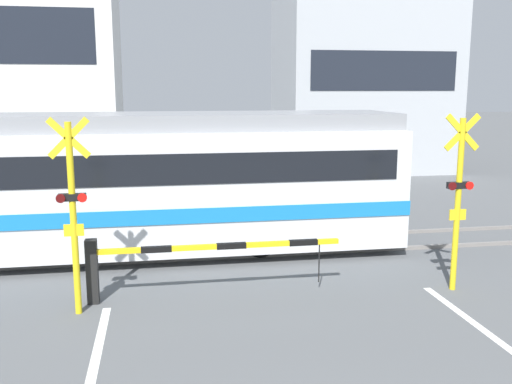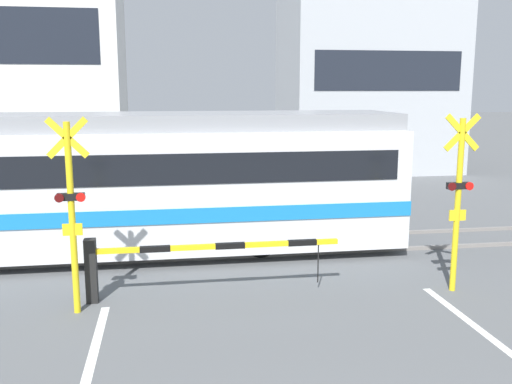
{
  "view_description": "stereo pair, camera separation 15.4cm",
  "coord_description": "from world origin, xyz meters",
  "px_view_note": "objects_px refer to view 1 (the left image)",
  "views": [
    {
      "loc": [
        -2.01,
        -2.99,
        3.76
      ],
      "look_at": [
        0.0,
        8.63,
        1.6
      ],
      "focal_mm": 40.0,
      "sensor_mm": 36.0,
      "label": 1
    },
    {
      "loc": [
        -1.85,
        -3.01,
        3.76
      ],
      "look_at": [
        0.0,
        8.63,
        1.6
      ],
      "focal_mm": 40.0,
      "sensor_mm": 36.0,
      "label": 2
    }
  ],
  "objects_px": {
    "crossing_barrier_near": "(164,258)",
    "crossing_barrier_far": "(296,191)",
    "crossing_signal_left": "(73,208)",
    "crossing_signal_right": "(458,195)",
    "commuter_train": "(15,184)",
    "pedestrian": "(237,176)"
  },
  "relations": [
    {
      "from": "crossing_barrier_near",
      "to": "crossing_barrier_far",
      "type": "relative_size",
      "value": 1.0
    },
    {
      "from": "crossing_barrier_far",
      "to": "crossing_signal_left",
      "type": "xyz_separation_m",
      "value": [
        -5.37,
        -6.48,
        1.06
      ]
    },
    {
      "from": "crossing_signal_right",
      "to": "crossing_signal_left",
      "type": "bearing_deg",
      "value": 180.0
    },
    {
      "from": "commuter_train",
      "to": "crossing_signal_right",
      "type": "xyz_separation_m",
      "value": [
        8.51,
        -3.39,
        0.11
      ]
    },
    {
      "from": "crossing_barrier_near",
      "to": "crossing_signal_right",
      "type": "xyz_separation_m",
      "value": [
        5.37,
        -0.44,
        1.06
      ]
    },
    {
      "from": "commuter_train",
      "to": "crossing_signal_left",
      "type": "bearing_deg",
      "value": -63.59
    },
    {
      "from": "crossing_signal_left",
      "to": "commuter_train",
      "type": "bearing_deg",
      "value": 116.41
    },
    {
      "from": "crossing_barrier_far",
      "to": "crossing_signal_left",
      "type": "height_order",
      "value": "crossing_signal_left"
    },
    {
      "from": "crossing_barrier_near",
      "to": "crossing_signal_left",
      "type": "distance_m",
      "value": 1.85
    },
    {
      "from": "crossing_signal_left",
      "to": "crossing_signal_right",
      "type": "distance_m",
      "value": 6.83
    },
    {
      "from": "crossing_barrier_near",
      "to": "crossing_signal_right",
      "type": "relative_size",
      "value": 1.39
    },
    {
      "from": "crossing_barrier_near",
      "to": "crossing_signal_left",
      "type": "relative_size",
      "value": 1.39
    },
    {
      "from": "crossing_barrier_near",
      "to": "crossing_barrier_far",
      "type": "xyz_separation_m",
      "value": [
        3.92,
        6.04,
        0.0
      ]
    },
    {
      "from": "crossing_barrier_near",
      "to": "commuter_train",
      "type": "bearing_deg",
      "value": 136.76
    },
    {
      "from": "crossing_barrier_near",
      "to": "pedestrian",
      "type": "distance_m",
      "value": 8.02
    },
    {
      "from": "crossing_signal_left",
      "to": "crossing_barrier_far",
      "type": "bearing_deg",
      "value": 50.33
    },
    {
      "from": "commuter_train",
      "to": "crossing_signal_right",
      "type": "bearing_deg",
      "value": -21.73
    },
    {
      "from": "crossing_barrier_near",
      "to": "pedestrian",
      "type": "height_order",
      "value": "pedestrian"
    },
    {
      "from": "crossing_signal_right",
      "to": "commuter_train",
      "type": "bearing_deg",
      "value": 158.27
    },
    {
      "from": "commuter_train",
      "to": "pedestrian",
      "type": "xyz_separation_m",
      "value": [
        5.54,
        4.7,
        -0.71
      ]
    },
    {
      "from": "commuter_train",
      "to": "crossing_barrier_near",
      "type": "bearing_deg",
      "value": -43.24
    },
    {
      "from": "commuter_train",
      "to": "crossing_barrier_near",
      "type": "xyz_separation_m",
      "value": [
        3.14,
        -2.95,
        -0.95
      ]
    }
  ]
}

